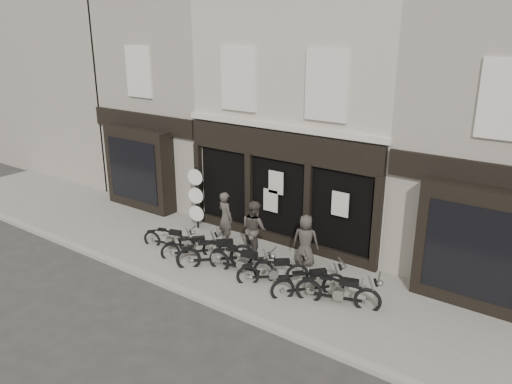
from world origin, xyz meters
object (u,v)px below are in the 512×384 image
Objects in this scene: motorcycle_3 at (242,264)px; motorcycle_6 at (339,294)px; man_left at (226,217)px; motorcycle_0 at (170,241)px; motorcycle_2 at (216,255)px; advert_sign_post at (197,200)px; motorcycle_5 at (309,285)px; motorcycle_1 at (192,249)px; man_centre at (254,229)px; man_right at (306,240)px; motorcycle_4 at (274,273)px.

motorcycle_3 is 3.08m from motorcycle_6.
man_left is at bearing 132.20° from motorcycle_3.
motorcycle_2 reaches higher than motorcycle_0.
motorcycle_0 is 1.98m from advert_sign_post.
motorcycle_5 reaches higher than motorcycle_0.
motorcycle_6 is at bearing -46.42° from motorcycle_1.
man_centre is (-0.43, 1.18, 0.61)m from motorcycle_3.
advert_sign_post reaches higher than motorcycle_3.
advert_sign_post reaches higher than man_centre.
motorcycle_1 is at bearing -65.70° from advert_sign_post.
motorcycle_5 is at bearing -30.74° from advert_sign_post.
man_left is (-1.81, 1.46, 0.58)m from motorcycle_3.
motorcycle_5 is 4.28m from man_left.
motorcycle_1 is 3.60m from man_right.
motorcycle_0 is 2.06m from motorcycle_2.
motorcycle_2 is 1.45m from man_centre.
motorcycle_3 is at bearing 33.24° from man_right.
motorcycle_5 is at bearing 105.52° from man_right.
man_right is at bearing 125.24° from motorcycle_6.
motorcycle_3 is 2.03m from man_right.
motorcycle_6 reaches higher than motorcycle_4.
motorcycle_6 is at bearing -16.38° from motorcycle_0.
motorcycle_3 is at bearing 134.59° from motorcycle_5.
man_right reaches higher than motorcycle_6.
advert_sign_post reaches higher than motorcycle_2.
motorcycle_1 is 3.04m from motorcycle_4.
motorcycle_6 is at bearing -39.08° from motorcycle_4.
motorcycle_5 is 0.95× the size of man_centre.
man_left reaches higher than motorcycle_4.
man_right reaches higher than motorcycle_5.
motorcycle_6 is (3.08, 0.12, 0.01)m from motorcycle_3.
motorcycle_4 is at bearing 131.57° from motorcycle_5.
motorcycle_4 is 0.72× the size of advert_sign_post.
motorcycle_1 is 0.90× the size of motorcycle_5.
man_left reaches higher than motorcycle_0.
motorcycle_3 is at bearing -47.80° from motorcycle_1.
motorcycle_2 is 4.03m from motorcycle_6.
man_right reaches higher than motorcycle_0.
motorcycle_3 is at bearing 164.97° from motorcycle_6.
man_centre is 1.13× the size of man_right.
man_left is (1.20, 1.41, 0.64)m from motorcycle_0.
man_centre is at bearing 6.64° from motorcycle_0.
motorcycle_0 is 0.98× the size of motorcycle_2.
motorcycle_4 reaches higher than motorcycle_1.
man_centre is at bearing 101.04° from motorcycle_3.
motorcycle_1 is at bearing 54.24° from man_centre.
motorcycle_3 is 1.04m from motorcycle_4.
man_right is at bearing -21.86° from motorcycle_1.
man_right is at bearing -7.74° from motorcycle_2.
motorcycle_4 is 2.04m from motorcycle_6.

